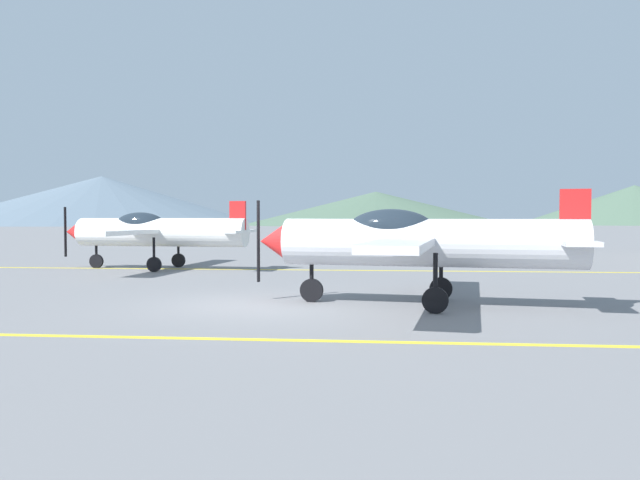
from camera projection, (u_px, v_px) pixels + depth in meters
The scene contains 8 objects.
ground_plane at pixel (257, 305), 13.62m from camera, with size 400.00×400.00×0.00m, color slate.
apron_line_near at pixel (209, 339), 9.77m from camera, with size 80.00×0.16×0.01m, color yellow.
apron_line_far at pixel (305, 270), 22.49m from camera, with size 80.00×0.16×0.01m, color yellow.
airplane_near at pixel (417, 241), 13.42m from camera, with size 7.27×8.33×2.49m.
airplane_mid at pixel (155, 231), 22.77m from camera, with size 7.25×8.33×2.49m.
hill_left at pixel (102, 200), 168.55m from camera, with size 86.67×86.67×13.04m, color slate.
hill_centerleft at pixel (376, 208), 154.01m from camera, with size 66.30×66.30×8.24m, color #4C6651.
hill_centerright at pixel (634, 205), 163.65m from camera, with size 58.85×58.85×10.34m, color #4C6651.
Camera 1 is at (2.66, -13.36, 1.92)m, focal length 34.91 mm.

